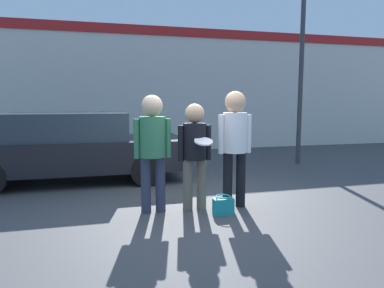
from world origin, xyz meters
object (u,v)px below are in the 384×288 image
at_px(street_lamp, 310,14).
at_px(person_middle_with_frisbee, 195,148).
at_px(handbag, 223,206).
at_px(person_left, 153,142).
at_px(person_right, 235,137).
at_px(parked_car_near, 73,147).

bearing_deg(street_lamp, person_middle_with_frisbee, -141.24).
height_order(person_middle_with_frisbee, street_lamp, street_lamp).
bearing_deg(handbag, person_left, 158.23).
relative_size(person_left, handbag, 5.86).
bearing_deg(person_right, handbag, -131.97).
xyz_separation_m(person_left, street_lamp, (4.57, 3.12, 2.87)).
bearing_deg(person_left, street_lamp, 34.35).
relative_size(person_middle_with_frisbee, handbag, 5.44).
bearing_deg(street_lamp, parked_car_near, -173.61).
distance_m(parked_car_near, street_lamp, 6.74).
relative_size(person_middle_with_frisbee, parked_car_near, 0.36).
bearing_deg(street_lamp, person_right, -135.96).
relative_size(parked_car_near, street_lamp, 0.70).
bearing_deg(person_left, handbag, -21.77).
distance_m(person_left, street_lamp, 6.23).
relative_size(person_left, parked_car_near, 0.39).
xyz_separation_m(person_left, handbag, (0.98, -0.39, -0.93)).
height_order(parked_car_near, handbag, parked_car_near).
distance_m(person_left, person_right, 1.28).
relative_size(parked_car_near, handbag, 15.12).
distance_m(person_middle_with_frisbee, street_lamp, 5.84).
distance_m(street_lamp, handbag, 6.29).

